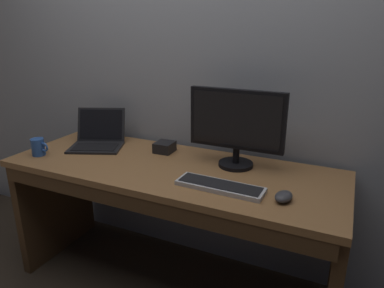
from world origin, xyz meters
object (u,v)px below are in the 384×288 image
(external_drive_box, at_px, (165,147))
(coffee_mug, at_px, (38,147))
(computer_mouse, at_px, (284,197))
(external_monitor, at_px, (236,125))
(laptop_black, at_px, (98,138))
(wired_keyboard, at_px, (220,186))

(external_drive_box, distance_m, coffee_mug, 0.72)
(computer_mouse, bearing_deg, external_monitor, 149.25)
(laptop_black, xyz_separation_m, coffee_mug, (-0.20, -0.28, -0.00))
(wired_keyboard, relative_size, computer_mouse, 4.05)
(external_monitor, height_order, computer_mouse, external_monitor)
(computer_mouse, relative_size, external_drive_box, 0.91)
(laptop_black, bearing_deg, computer_mouse, -12.08)
(wired_keyboard, xyz_separation_m, external_drive_box, (-0.47, 0.32, 0.02))
(external_monitor, relative_size, external_drive_box, 4.44)
(wired_keyboard, height_order, external_drive_box, external_drive_box)
(coffee_mug, bearing_deg, laptop_black, 55.21)
(external_monitor, relative_size, wired_keyboard, 1.20)
(wired_keyboard, bearing_deg, computer_mouse, 0.02)
(computer_mouse, distance_m, coffee_mug, 1.38)
(external_monitor, distance_m, wired_keyboard, 0.35)
(external_monitor, bearing_deg, wired_keyboard, -85.84)
(laptop_black, relative_size, external_drive_box, 3.52)
(external_monitor, height_order, wired_keyboard, external_monitor)
(laptop_black, relative_size, computer_mouse, 3.87)
(wired_keyboard, relative_size, external_drive_box, 3.69)
(laptop_black, height_order, computer_mouse, laptop_black)
(wired_keyboard, bearing_deg, external_monitor, 94.16)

